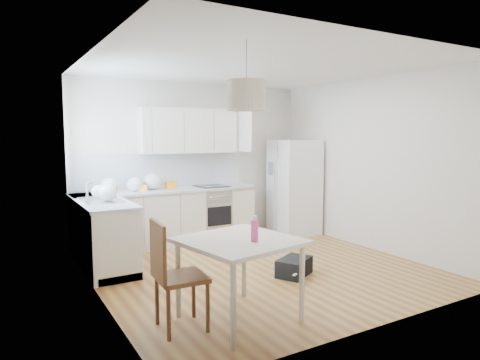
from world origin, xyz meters
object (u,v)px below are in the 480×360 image
(refrigerator, at_px, (294,186))
(dining_chair, at_px, (181,275))
(dining_table, at_px, (239,248))
(gym_bag, at_px, (294,267))

(refrigerator, bearing_deg, dining_chair, -135.39)
(dining_table, bearing_deg, refrigerator, 34.84)
(refrigerator, bearing_deg, dining_table, -129.12)
(refrigerator, distance_m, dining_table, 3.93)
(dining_table, bearing_deg, gym_bag, 21.60)
(dining_table, distance_m, dining_chair, 0.61)
(dining_table, relative_size, dining_chair, 1.14)
(gym_bag, bearing_deg, refrigerator, 25.22)
(dining_chair, xyz_separation_m, gym_bag, (1.84, 0.69, -0.40))
(refrigerator, bearing_deg, gym_bag, -121.24)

